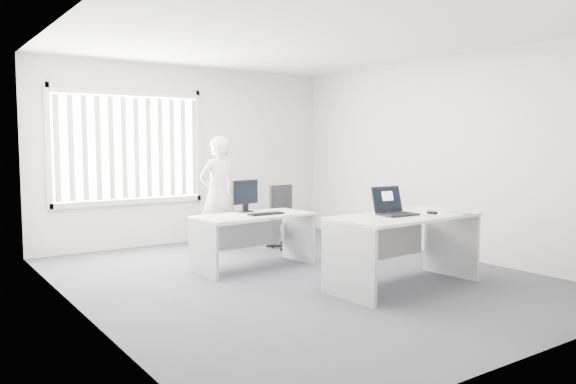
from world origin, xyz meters
TOP-DOWN VIEW (x-y plane):
  - ground at (0.00, 0.00)m, footprint 6.00×6.00m
  - wall_back at (0.00, 3.00)m, footprint 5.00×0.02m
  - wall_front at (0.00, -3.00)m, footprint 5.00×0.02m
  - wall_left at (-2.50, 0.00)m, footprint 0.02×6.00m
  - wall_right at (2.50, 0.00)m, footprint 0.02×6.00m
  - ceiling at (0.00, 0.00)m, footprint 5.00×6.00m
  - window at (-1.00, 2.96)m, footprint 2.32×0.06m
  - blinds at (-1.00, 2.90)m, footprint 2.20×0.10m
  - desk_near at (0.70, -1.02)m, footprint 1.81×0.93m
  - desk_far at (-0.18, 0.74)m, footprint 1.55×0.80m
  - office_chair at (0.96, 1.65)m, footprint 0.56×0.56m
  - person at (0.04, 2.11)m, footprint 0.66×0.47m
  - laptop at (0.60, -1.01)m, footprint 0.42×0.38m
  - paper_sheet at (1.11, -1.04)m, footprint 0.37×0.33m
  - mouse at (1.01, -1.14)m, footprint 0.07×0.11m
  - booklet at (1.33, -1.26)m, footprint 0.20×0.25m
  - keyboard at (-0.06, 0.63)m, footprint 0.46×0.16m
  - monitor at (-0.13, 1.01)m, footprint 0.44×0.20m

SIDE VIEW (x-z plane):
  - ground at x=0.00m, z-range 0.00..0.00m
  - office_chair at x=0.96m, z-range -0.18..0.77m
  - desk_far at x=-0.18m, z-range 0.15..0.84m
  - desk_near at x=0.70m, z-range 0.18..0.98m
  - keyboard at x=-0.06m, z-range 0.69..0.71m
  - paper_sheet at x=1.11m, z-range 0.80..0.81m
  - booklet at x=1.33m, z-range 0.80..0.82m
  - mouse at x=1.01m, z-range 0.81..0.85m
  - person at x=0.04m, z-range 0.00..1.69m
  - monitor at x=-0.13m, z-range 0.69..1.11m
  - laptop at x=0.60m, z-range 0.80..1.12m
  - wall_back at x=0.00m, z-range 0.00..2.80m
  - wall_front at x=0.00m, z-range 0.00..2.80m
  - wall_left at x=-2.50m, z-range 0.00..2.80m
  - wall_right at x=2.50m, z-range 0.00..2.80m
  - blinds at x=-1.00m, z-range 0.77..2.27m
  - window at x=-1.00m, z-range 0.67..2.43m
  - ceiling at x=0.00m, z-range 2.79..2.81m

